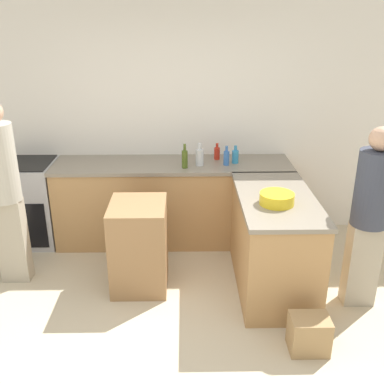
{
  "coord_description": "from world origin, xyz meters",
  "views": [
    {
      "loc": [
        0.13,
        -2.75,
        2.49
      ],
      "look_at": [
        0.2,
        0.99,
        0.99
      ],
      "focal_mm": 42.0,
      "sensor_mm": 36.0,
      "label": 1
    }
  ],
  "objects_px": {
    "person_by_range": "(4,187)",
    "island_table": "(139,245)",
    "vinegar_bottle_clear": "(200,157)",
    "dish_soap_bottle": "(235,156)",
    "person_at_peninsula": "(370,213)",
    "range_oven": "(30,202)",
    "hot_sauce_bottle": "(217,153)",
    "paper_bag": "(309,334)",
    "mixing_bowl": "(277,199)",
    "water_bottle_blue": "(226,158)",
    "olive_oil_bottle": "(185,158)"
  },
  "relations": [
    {
      "from": "range_oven",
      "to": "island_table",
      "type": "relative_size",
      "value": 1.12
    },
    {
      "from": "olive_oil_bottle",
      "to": "mixing_bowl",
      "type": "bearing_deg",
      "value": -51.21
    },
    {
      "from": "range_oven",
      "to": "person_at_peninsula",
      "type": "relative_size",
      "value": 0.58
    },
    {
      "from": "range_oven",
      "to": "water_bottle_blue",
      "type": "distance_m",
      "value": 2.3
    },
    {
      "from": "island_table",
      "to": "dish_soap_bottle",
      "type": "bearing_deg",
      "value": 43.12
    },
    {
      "from": "range_oven",
      "to": "person_at_peninsula",
      "type": "xyz_separation_m",
      "value": [
        3.35,
        -1.28,
        0.43
      ]
    },
    {
      "from": "paper_bag",
      "to": "person_by_range",
      "type": "bearing_deg",
      "value": 157.84
    },
    {
      "from": "island_table",
      "to": "water_bottle_blue",
      "type": "xyz_separation_m",
      "value": [
        0.89,
        0.87,
        0.6
      ]
    },
    {
      "from": "water_bottle_blue",
      "to": "vinegar_bottle_clear",
      "type": "bearing_deg",
      "value": -179.0
    },
    {
      "from": "paper_bag",
      "to": "water_bottle_blue",
      "type": "bearing_deg",
      "value": 105.59
    },
    {
      "from": "dish_soap_bottle",
      "to": "island_table",
      "type": "bearing_deg",
      "value": -136.88
    },
    {
      "from": "island_table",
      "to": "dish_soap_bottle",
      "type": "distance_m",
      "value": 1.49
    },
    {
      "from": "paper_bag",
      "to": "mixing_bowl",
      "type": "bearing_deg",
      "value": 102.61
    },
    {
      "from": "water_bottle_blue",
      "to": "dish_soap_bottle",
      "type": "bearing_deg",
      "value": 32.66
    },
    {
      "from": "person_by_range",
      "to": "person_at_peninsula",
      "type": "height_order",
      "value": "person_by_range"
    },
    {
      "from": "range_oven",
      "to": "hot_sauce_bottle",
      "type": "height_order",
      "value": "hot_sauce_bottle"
    },
    {
      "from": "hot_sauce_bottle",
      "to": "dish_soap_bottle",
      "type": "relative_size",
      "value": 0.94
    },
    {
      "from": "hot_sauce_bottle",
      "to": "water_bottle_blue",
      "type": "height_order",
      "value": "water_bottle_blue"
    },
    {
      "from": "person_by_range",
      "to": "paper_bag",
      "type": "distance_m",
      "value": 2.97
    },
    {
      "from": "water_bottle_blue",
      "to": "person_by_range",
      "type": "distance_m",
      "value": 2.26
    },
    {
      "from": "island_table",
      "to": "range_oven",
      "type": "bearing_deg",
      "value": 144.51
    },
    {
      "from": "hot_sauce_bottle",
      "to": "olive_oil_bottle",
      "type": "xyz_separation_m",
      "value": [
        -0.37,
        -0.3,
        0.03
      ]
    },
    {
      "from": "hot_sauce_bottle",
      "to": "person_at_peninsula",
      "type": "height_order",
      "value": "person_at_peninsula"
    },
    {
      "from": "person_by_range",
      "to": "olive_oil_bottle",
      "type": "bearing_deg",
      "value": 21.47
    },
    {
      "from": "island_table",
      "to": "vinegar_bottle_clear",
      "type": "bearing_deg",
      "value": 55.07
    },
    {
      "from": "dish_soap_bottle",
      "to": "mixing_bowl",
      "type": "bearing_deg",
      "value": -78.25
    },
    {
      "from": "person_at_peninsula",
      "to": "vinegar_bottle_clear",
      "type": "bearing_deg",
      "value": 139.82
    },
    {
      "from": "range_oven",
      "to": "person_by_range",
      "type": "bearing_deg",
      "value": -83.53
    },
    {
      "from": "hot_sauce_bottle",
      "to": "paper_bag",
      "type": "bearing_deg",
      "value": -73.64
    },
    {
      "from": "hot_sauce_bottle",
      "to": "person_at_peninsula",
      "type": "bearing_deg",
      "value": -49.32
    },
    {
      "from": "range_oven",
      "to": "mixing_bowl",
      "type": "xyz_separation_m",
      "value": [
        2.57,
        -1.16,
        0.52
      ]
    },
    {
      "from": "mixing_bowl",
      "to": "water_bottle_blue",
      "type": "relative_size",
      "value": 1.41
    },
    {
      "from": "mixing_bowl",
      "to": "olive_oil_bottle",
      "type": "relative_size",
      "value": 1.14
    },
    {
      "from": "range_oven",
      "to": "mixing_bowl",
      "type": "bearing_deg",
      "value": -24.33
    },
    {
      "from": "vinegar_bottle_clear",
      "to": "person_by_range",
      "type": "distance_m",
      "value": 1.99
    },
    {
      "from": "person_by_range",
      "to": "person_at_peninsula",
      "type": "bearing_deg",
      "value": -7.84
    },
    {
      "from": "mixing_bowl",
      "to": "range_oven",
      "type": "bearing_deg",
      "value": 155.67
    },
    {
      "from": "person_by_range",
      "to": "island_table",
      "type": "bearing_deg",
      "value": -5.42
    },
    {
      "from": "vinegar_bottle_clear",
      "to": "person_at_peninsula",
      "type": "bearing_deg",
      "value": -40.18
    },
    {
      "from": "vinegar_bottle_clear",
      "to": "water_bottle_blue",
      "type": "xyz_separation_m",
      "value": [
        0.29,
        0.01,
        -0.01
      ]
    },
    {
      "from": "range_oven",
      "to": "paper_bag",
      "type": "xyz_separation_m",
      "value": [
        2.74,
        -1.91,
        -0.32
      ]
    },
    {
      "from": "range_oven",
      "to": "water_bottle_blue",
      "type": "xyz_separation_m",
      "value": [
        2.23,
        -0.08,
        0.55
      ]
    },
    {
      "from": "paper_bag",
      "to": "vinegar_bottle_clear",
      "type": "bearing_deg",
      "value": 113.74
    },
    {
      "from": "olive_oil_bottle",
      "to": "vinegar_bottle_clear",
      "type": "xyz_separation_m",
      "value": [
        0.16,
        0.08,
        -0.01
      ]
    },
    {
      "from": "mixing_bowl",
      "to": "paper_bag",
      "type": "relative_size",
      "value": 0.99
    },
    {
      "from": "person_at_peninsula",
      "to": "paper_bag",
      "type": "distance_m",
      "value": 1.16
    },
    {
      "from": "mixing_bowl",
      "to": "person_by_range",
      "type": "bearing_deg",
      "value": 172.42
    },
    {
      "from": "dish_soap_bottle",
      "to": "person_at_peninsula",
      "type": "relative_size",
      "value": 0.12
    },
    {
      "from": "water_bottle_blue",
      "to": "range_oven",
      "type": "bearing_deg",
      "value": 177.89
    },
    {
      "from": "range_oven",
      "to": "person_at_peninsula",
      "type": "bearing_deg",
      "value": -20.93
    }
  ]
}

